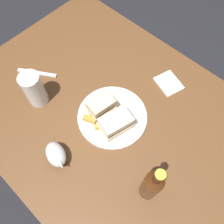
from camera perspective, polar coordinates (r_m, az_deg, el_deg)
ground_plane at (r=1.69m, az=-0.04°, el=-12.31°), size 6.00×6.00×0.00m
dining_table at (r=1.32m, az=-0.06°, el=-7.99°), size 1.28×0.92×0.77m
plate at (r=0.95m, az=0.08°, el=-1.09°), size 0.28×0.28×0.01m
sandwich_half_left at (r=0.93m, az=-2.71°, el=1.54°), size 0.09×0.11×0.07m
sandwich_half_right at (r=0.89m, az=0.94°, el=-2.77°), size 0.11×0.13×0.07m
potato_wedge_front at (r=0.92m, az=-2.80°, el=-3.40°), size 0.04×0.05×0.02m
potato_wedge_middle at (r=0.93m, az=-2.37°, el=-2.18°), size 0.05×0.04×0.02m
potato_wedge_back at (r=0.94m, az=-5.41°, el=-1.73°), size 0.06×0.04×0.02m
pint_glass at (r=0.99m, az=-18.16°, el=4.92°), size 0.08×0.08×0.16m
gravy_boat at (r=0.88m, az=-13.40°, el=-10.03°), size 0.12×0.09×0.07m
cider_bottle at (r=0.78m, az=9.56°, el=-17.11°), size 0.06×0.06×0.26m
napkin at (r=1.07m, az=13.57°, el=6.78°), size 0.13×0.12×0.01m
fork at (r=1.12m, az=-17.69°, el=9.00°), size 0.16×0.11×0.01m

